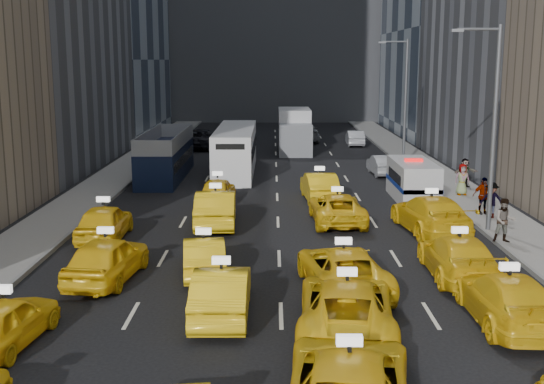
{
  "coord_description": "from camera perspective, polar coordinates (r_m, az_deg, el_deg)",
  "views": [
    {
      "loc": [
        -0.25,
        -17.34,
        7.53
      ],
      "look_at": [
        -0.28,
        11.15,
        2.0
      ],
      "focal_mm": 45.0,
      "sensor_mm": 36.0,
      "label": 1
    }
  ],
  "objects": [
    {
      "name": "taxi_16",
      "position": [
        36.55,
        -4.56,
        0.16
      ],
      "size": [
        1.87,
        4.11,
        1.37
      ],
      "primitive_type": "imported",
      "rotation": [
        0.0,
        0.0,
        3.08
      ],
      "color": "yellow",
      "rests_on": "ground"
    },
    {
      "name": "taxi_7",
      "position": [
        21.06,
        19.08,
        -8.43
      ],
      "size": [
        2.12,
        5.16,
        1.49
      ],
      "primitive_type": "imported",
      "rotation": [
        0.0,
        0.0,
        3.15
      ],
      "color": "yellow",
      "rests_on": "ground"
    },
    {
      "name": "sidewalk_west",
      "position": [
        44.19,
        -13.35,
        0.98
      ],
      "size": [
        3.0,
        90.0,
        0.15
      ],
      "primitive_type": "cube",
      "color": "gray",
      "rests_on": "ground"
    },
    {
      "name": "taxi_9",
      "position": [
        24.51,
        -5.71,
        -5.31
      ],
      "size": [
        1.91,
        4.24,
        1.35
      ],
      "primitive_type": "imported",
      "rotation": [
        0.0,
        0.0,
        3.26
      ],
      "color": "yellow",
      "rests_on": "ground"
    },
    {
      "name": "taxi_15",
      "position": [
        30.94,
        13.13,
        -1.81
      ],
      "size": [
        2.98,
        5.96,
        1.66
      ],
      "primitive_type": "imported",
      "rotation": [
        0.0,
        0.0,
        3.26
      ],
      "color": "yellow",
      "rests_on": "ground"
    },
    {
      "name": "pedestrian_3",
      "position": [
        34.63,
        17.24,
        -0.29
      ],
      "size": [
        1.12,
        0.63,
        1.81
      ],
      "primitive_type": "imported",
      "rotation": [
        0.0,
        0.0,
        0.15
      ],
      "color": "gray",
      "rests_on": "sidewalk_east"
    },
    {
      "name": "taxi_17",
      "position": [
        37.21,
        3.99,
        0.49
      ],
      "size": [
        1.98,
        4.76,
        1.53
      ],
      "primitive_type": "imported",
      "rotation": [
        0.0,
        0.0,
        3.22
      ],
      "color": "yellow",
      "rests_on": "ground"
    },
    {
      "name": "taxi_5",
      "position": [
        20.5,
        -4.23,
        -8.33
      ],
      "size": [
        1.63,
        4.61,
        1.52
      ],
      "primitive_type": "imported",
      "rotation": [
        0.0,
        0.0,
        3.15
      ],
      "color": "yellow",
      "rests_on": "ground"
    },
    {
      "name": "streetlight_near",
      "position": [
        30.93,
        17.91,
        5.62
      ],
      "size": [
        2.15,
        0.22,
        9.0
      ],
      "color": "#595B60",
      "rests_on": "ground"
    },
    {
      "name": "misc_car_4",
      "position": [
        61.52,
        6.96,
        4.51
      ],
      "size": [
        1.54,
        4.14,
        1.35
      ],
      "primitive_type": "imported",
      "rotation": [
        0.0,
        0.0,
        3.12
      ],
      "color": "#ACAFB4",
      "rests_on": "ground"
    },
    {
      "name": "taxi_12",
      "position": [
        29.78,
        -13.86,
        -2.46
      ],
      "size": [
        1.89,
        4.55,
        1.54
      ],
      "primitive_type": "imported",
      "rotation": [
        0.0,
        0.0,
        3.16
      ],
      "color": "yellow",
      "rests_on": "ground"
    },
    {
      "name": "taxi_6",
      "position": [
        19.35,
        6.25,
        -9.49
      ],
      "size": [
        3.12,
        5.87,
        1.57
      ],
      "primitive_type": "imported",
      "rotation": [
        0.0,
        0.0,
        3.05
      ],
      "color": "yellow",
      "rests_on": "ground"
    },
    {
      "name": "nypd_van",
      "position": [
        37.98,
        11.7,
        0.9
      ],
      "size": [
        2.69,
        5.51,
        2.27
      ],
      "rotation": [
        0.0,
        0.0,
        0.12
      ],
      "color": "silver",
      "rests_on": "ground"
    },
    {
      "name": "misc_car_1",
      "position": [
        59.36,
        -5.98,
        4.45
      ],
      "size": [
        3.44,
        6.24,
        1.65
      ],
      "primitive_type": "imported",
      "rotation": [
        0.0,
        0.0,
        3.02
      ],
      "color": "black",
      "rests_on": "ground"
    },
    {
      "name": "double_decker",
      "position": [
        44.61,
        -8.86,
        3.06
      ],
      "size": [
        2.91,
        10.42,
        3.0
      ],
      "rotation": [
        0.0,
        0.0,
        -0.06
      ],
      "color": "black",
      "rests_on": "ground"
    },
    {
      "name": "taxi_4",
      "position": [
        19.73,
        -21.54,
        -10.09
      ],
      "size": [
        2.16,
        4.25,
        1.39
      ],
      "primitive_type": "imported",
      "rotation": [
        0.0,
        0.0,
        3.01
      ],
      "color": "yellow",
      "rests_on": "ground"
    },
    {
      "name": "misc_car_3",
      "position": [
        62.75,
        -2.38,
        4.81
      ],
      "size": [
        2.39,
        4.8,
        1.57
      ],
      "primitive_type": "imported",
      "rotation": [
        0.0,
        0.0,
        3.02
      ],
      "color": "black",
      "rests_on": "ground"
    },
    {
      "name": "taxi_10",
      "position": [
        22.82,
        5.96,
        -6.4
      ],
      "size": [
        3.11,
        5.56,
        1.47
      ],
      "primitive_type": "imported",
      "rotation": [
        0.0,
        0.0,
        3.27
      ],
      "color": "yellow",
      "rests_on": "ground"
    },
    {
      "name": "taxi_14",
      "position": [
        32.04,
        5.46,
        -1.37
      ],
      "size": [
        2.51,
        5.14,
        1.4
      ],
      "primitive_type": "imported",
      "rotation": [
        0.0,
        0.0,
        3.18
      ],
      "color": "yellow",
      "rests_on": "ground"
    },
    {
      "name": "curb_west",
      "position": [
        43.88,
        -11.51,
        1.0
      ],
      "size": [
        0.15,
        90.0,
        0.18
      ],
      "primitive_type": "cube",
      "color": "slate",
      "rests_on": "ground"
    },
    {
      "name": "box_truck",
      "position": [
        56.91,
        1.9,
        5.13
      ],
      "size": [
        3.25,
        7.85,
        3.5
      ],
      "rotation": [
        0.0,
        0.0,
        0.08
      ],
      "color": "silver",
      "rests_on": "ground"
    },
    {
      "name": "city_bus",
      "position": [
        46.23,
        -3.06,
        3.49
      ],
      "size": [
        3.55,
        11.96,
        3.05
      ],
      "rotation": [
        0.0,
        0.0,
        -0.09
      ],
      "color": "silver",
      "rests_on": "ground"
    },
    {
      "name": "ground",
      "position": [
        18.9,
        0.83,
        -12.49
      ],
      "size": [
        160.0,
        160.0,
        0.0
      ],
      "primitive_type": "plane",
      "color": "black",
      "rests_on": "ground"
    },
    {
      "name": "misc_car_2",
      "position": [
        64.08,
        2.89,
        4.95
      ],
      "size": [
        2.3,
        5.54,
        1.6
      ],
      "primitive_type": "imported",
      "rotation": [
        0.0,
        0.0,
        3.15
      ],
      "color": "slate",
      "rests_on": "ground"
    },
    {
      "name": "pedestrian_1",
      "position": [
        29.51,
        18.89,
        -2.27
      ],
      "size": [
        0.92,
        0.56,
        1.83
      ],
      "primitive_type": "imported",
      "rotation": [
        0.0,
        0.0,
        -0.08
      ],
      "color": "gray",
      "rests_on": "sidewalk_east"
    },
    {
      "name": "pedestrian_2",
      "position": [
        33.93,
        17.89,
        -0.64
      ],
      "size": [
        1.19,
        0.86,
        1.71
      ],
      "primitive_type": "imported",
      "rotation": [
        0.0,
        0.0,
        -0.41
      ],
      "color": "gray",
      "rests_on": "sidewalk_east"
    },
    {
      "name": "pedestrian_4",
      "position": [
        39.23,
        15.63,
        1.03
      ],
      "size": [
        0.89,
        0.53,
        1.75
      ],
      "primitive_type": "imported",
      "rotation": [
        0.0,
        0.0,
        0.08
      ],
      "color": "gray",
      "rests_on": "sidewalk_east"
    },
    {
      "name": "taxi_11",
      "position": [
        24.85,
        15.32,
        -5.25
      ],
      "size": [
        2.18,
        5.21,
        1.5
      ],
      "primitive_type": "imported",
      "rotation": [
        0.0,
        0.0,
        3.13
      ],
      "color": "yellow",
      "rests_on": "ground"
    },
    {
      "name": "streetlight_far",
      "position": [
        50.3,
        10.97,
        7.82
      ],
      "size": [
        2.15,
        0.22,
        9.0
      ],
      "color": "#595B60",
      "rests_on": "ground"
    },
    {
      "name": "pedestrian_5",
      "position": [
        41.67,
        15.83,
        1.56
      ],
      "size": [
        1.65,
        0.96,
        1.71
      ],
      "primitive_type": "imported",
      "rotation": [
        0.0,
        0.0,
        0.34
      ],
      "color": "gray",
      "rests_on": "sidewalk_east"
    },
    {
      "name": "taxi_13",
      "position": [
        31.38,
        -4.72,
        -1.36
      ],
      "size": [
        1.99,
        5.16,
        1.68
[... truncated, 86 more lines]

